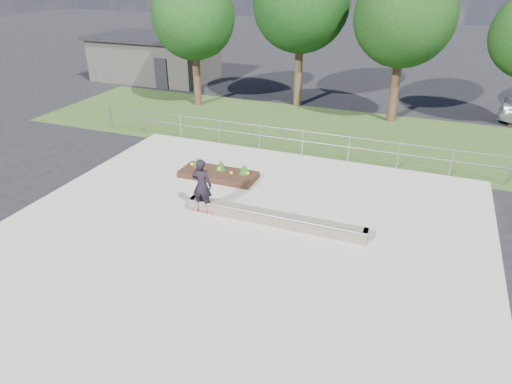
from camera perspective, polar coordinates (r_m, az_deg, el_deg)
ground at (r=13.81m, az=-3.07°, el=-6.56°), size 120.00×120.00×0.00m
grass_verge at (r=23.27m, az=8.20°, el=7.53°), size 30.00×8.00×0.02m
concrete_slab at (r=13.80m, az=-3.07°, el=-6.46°), size 15.00×15.00×0.06m
fence at (r=19.82m, az=5.86°, el=6.55°), size 20.06×0.06×1.20m
building at (r=34.68m, az=-12.44°, el=16.14°), size 8.40×5.40×3.00m
tree_far_left at (r=26.90m, az=-7.83°, el=20.76°), size 4.55×4.55×7.15m
tree_mid_left at (r=26.58m, az=5.67°, el=22.43°), size 5.25×5.25×8.25m
tree_mid_right at (r=24.63m, az=18.08°, el=20.12°), size 4.90×4.90×7.70m
grind_ledge at (r=14.60m, az=2.21°, el=-3.33°), size 6.00×0.44×0.43m
planter_bed at (r=17.85m, az=-4.67°, el=2.42°), size 3.00×1.20×0.61m
skateboarder at (r=15.01m, az=-6.79°, el=0.81°), size 0.80×0.50×1.93m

